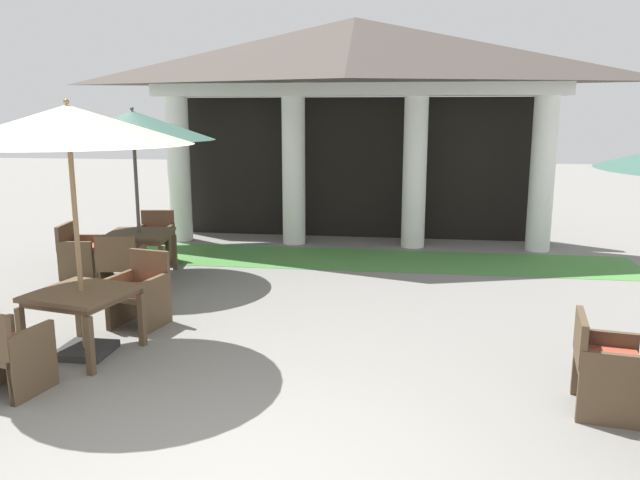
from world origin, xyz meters
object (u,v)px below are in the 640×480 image
Objects in this scene: patio_chair_mid_left_north at (156,239)px; patio_chair_near_foreground_north at (140,293)px; patio_table_near_foreground at (82,299)px; patio_chair_near_foreground_south at (8,353)px; patio_chair_mid_left_west at (79,251)px; patio_umbrella_mid_left at (133,127)px; patio_table_mid_left at (139,238)px; patio_chair_mid_left_south at (121,266)px; patio_chair_mid_right_west at (604,366)px; patio_umbrella_near_foreground at (68,127)px.

patio_chair_near_foreground_north is at bearing 101.21° from patio_chair_mid_left_north.
patio_chair_near_foreground_north is at bearing 78.30° from patio_table_near_foreground.
patio_chair_mid_left_west is (-1.55, 4.13, 0.01)m from patio_chair_near_foreground_south.
patio_chair_near_foreground_south is 4.74m from patio_umbrella_mid_left.
patio_chair_near_foreground_south is at bearing 90.00° from patio_chair_near_foreground_north.
patio_chair_near_foreground_south is at bearing 12.45° from patio_chair_mid_left_west.
patio_chair_near_foreground_south is 4.31m from patio_table_mid_left.
patio_table_mid_left is 1.76m from patio_umbrella_mid_left.
patio_chair_mid_left_south is at bearing -81.87° from patio_umbrella_mid_left.
patio_chair_mid_right_west is (5.42, 0.40, 0.02)m from patio_chair_near_foreground_south.
patio_chair_mid_left_north is at bearing -118.69° from patio_chair_mid_right_west.
patio_chair_mid_left_west reaches higher than patio_table_mid_left.
patio_umbrella_mid_left is (0.00, -0.00, 1.76)m from patio_table_mid_left.
patio_chair_near_foreground_south is at bearing -76.20° from patio_chair_mid_right_west.
patio_chair_near_foreground_north reaches higher than patio_chair_near_foreground_south.
patio_table_mid_left is at bearing 90.00° from patio_chair_mid_left_south.
patio_table_mid_left is at bearing 103.54° from patio_umbrella_near_foreground.
patio_umbrella_near_foreground is 3.20× the size of patio_chair_mid_left_west.
patio_chair_near_foreground_north reaches higher than patio_chair_mid_left_north.
patio_chair_mid_left_south is at bearing 90.00° from patio_chair_mid_left_north.
patio_table_near_foreground is at bearing 94.19° from patio_chair_mid_left_north.
patio_table_near_foreground is 3.59m from patio_chair_mid_left_west.
patio_chair_near_foreground_south is 0.96× the size of patio_chair_mid_left_south.
patio_chair_near_foreground_south is at bearing -101.70° from patio_umbrella_near_foreground.
patio_chair_mid_right_west is at bearing -6.62° from patio_umbrella_near_foreground.
patio_chair_mid_right_west reaches higher than patio_chair_mid_left_west.
patio_chair_near_foreground_north is 2.48m from patio_table_mid_left.
patio_table_near_foreground is at bearing 135.00° from patio_umbrella_near_foreground.
patio_chair_mid_left_south is (0.14, -0.97, -0.21)m from patio_table_mid_left.
patio_chair_mid_left_north reaches higher than patio_table_near_foreground.
patio_umbrella_mid_left is 2.20m from patio_chair_mid_left_north.
patio_chair_near_foreground_north is at bearing 78.30° from patio_umbrella_near_foreground.
patio_chair_near_foreground_north is 2.89m from patio_chair_mid_left_west.
patio_table_near_foreground is 2.39m from patio_chair_mid_left_south.
patio_table_near_foreground is 3.79m from patio_umbrella_mid_left.
patio_chair_mid_left_south is at bearing 105.77° from patio_umbrella_near_foreground.
patio_chair_mid_left_south is at bearing 105.77° from patio_table_near_foreground.
patio_chair_near_foreground_north is 3.16m from patio_umbrella_mid_left.
patio_umbrella_near_foreground reaches higher than patio_chair_near_foreground_north.
patio_chair_mid_left_north is (-0.72, 5.24, 0.02)m from patio_chair_near_foreground_south.
patio_chair_mid_left_north reaches higher than patio_chair_mid_right_west.
patio_chair_mid_left_south is at bearing -44.65° from patio_chair_near_foreground_north.
patio_chair_mid_left_south reaches higher than patio_chair_mid_right_west.
patio_chair_mid_left_south is (-0.65, 2.29, -2.04)m from patio_umbrella_near_foreground.
patio_chair_mid_left_west is at bearing -35.46° from patio_chair_near_foreground_north.
patio_chair_near_foreground_south reaches higher than patio_table_near_foreground.
patio_chair_near_foreground_north is 5.25m from patio_chair_mid_right_west.
patio_chair_near_foreground_north reaches higher than patio_chair_mid_left_west.
patio_chair_near_foreground_north is at bearing 34.72° from patio_chair_mid_left_west.
patio_umbrella_near_foreground is 3.18× the size of patio_chair_mid_right_west.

